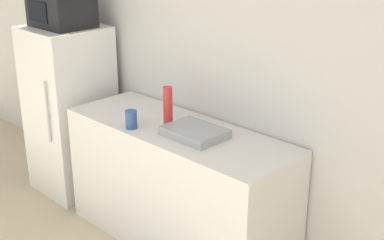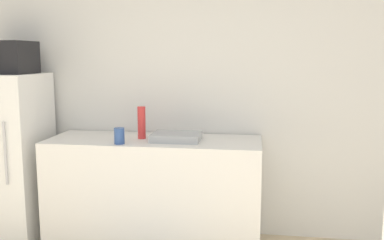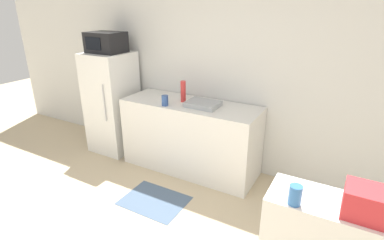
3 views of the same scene
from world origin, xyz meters
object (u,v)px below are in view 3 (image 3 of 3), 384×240
at_px(microwave, 106,42).
at_px(bottle_short, 165,101).
at_px(refrigerator, 112,103).
at_px(bottle_tall, 183,91).
at_px(jar, 295,195).
at_px(basket, 375,205).

xyz_separation_m(microwave, bottle_short, (1.08, -0.19, -0.61)).
distance_m(refrigerator, microwave, 0.87).
distance_m(microwave, bottle_tall, 1.31).
height_order(bottle_tall, jar, jar).
relative_size(microwave, basket, 1.69).
bearing_deg(bottle_tall, microwave, -177.80).
height_order(bottle_short, basket, basket).
distance_m(bottle_short, basket, 2.58).
distance_m(bottle_tall, basket, 2.62).
height_order(bottle_tall, basket, basket).
relative_size(refrigerator, basket, 5.05).
bearing_deg(microwave, basket, -25.53).
xyz_separation_m(microwave, basket, (3.26, -1.56, -0.43)).
distance_m(bottle_tall, bottle_short, 0.28).
xyz_separation_m(refrigerator, basket, (3.26, -1.56, 0.43)).
bearing_deg(bottle_short, microwave, 169.82).
xyz_separation_m(microwave, bottle_tall, (1.19, 0.05, -0.54)).
distance_m(refrigerator, bottle_tall, 1.24).
relative_size(refrigerator, microwave, 2.98).
bearing_deg(refrigerator, basket, -25.55).
bearing_deg(refrigerator, bottle_tall, 2.14).
xyz_separation_m(refrigerator, jar, (2.89, -1.64, 0.41)).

